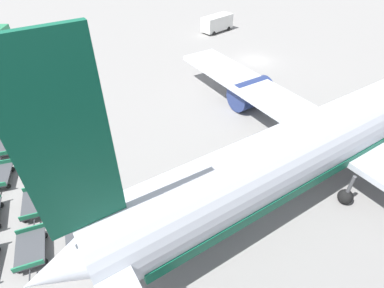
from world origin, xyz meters
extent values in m
plane|color=gray|center=(0.00, 0.00, 0.00)|extent=(500.00, 500.00, 0.00)
cylinder|color=silver|center=(18.20, -7.12, 3.46)|extent=(4.35, 40.69, 4.20)
cone|color=silver|center=(18.13, -27.46, 3.46)|extent=(4.01, 5.06, 3.99)
cube|color=#146B4C|center=(18.13, -26.67, 9.52)|extent=(0.29, 3.15, 7.93)
cube|color=silver|center=(18.13, -26.67, 4.09)|extent=(10.57, 1.63, 0.24)
cube|color=silver|center=(18.20, -8.75, 2.51)|extent=(37.74, 4.11, 0.44)
cylinder|color=navy|center=(8.18, -8.31, 1.43)|extent=(2.77, 3.89, 2.75)
cube|color=#146B4C|center=(18.20, -7.12, 2.72)|extent=(4.42, 36.63, 0.76)
cylinder|color=#56565B|center=(21.19, -11.20, 1.46)|extent=(0.24, 0.24, 1.90)
sphere|color=black|center=(21.19, -11.20, 0.51)|extent=(1.01, 1.01, 1.01)
cylinder|color=#56565B|center=(15.19, -11.18, 1.46)|extent=(0.24, 0.24, 1.90)
sphere|color=black|center=(15.19, -11.18, 0.51)|extent=(1.01, 1.01, 1.01)
sphere|color=black|center=(-25.65, -26.84, 0.45)|extent=(0.90, 0.90, 0.90)
cube|color=white|center=(-12.11, 2.57, 1.33)|extent=(2.98, 5.60, 2.13)
cube|color=#1E232D|center=(-11.65, 0.01, 1.71)|extent=(1.75, 0.39, 0.74)
sphere|color=black|center=(-12.77, 0.70, 0.30)|extent=(0.60, 0.60, 0.60)
sphere|color=black|center=(-10.83, 1.04, 0.30)|extent=(0.60, 0.60, 0.60)
sphere|color=black|center=(-13.38, 4.10, 0.30)|extent=(0.60, 0.60, 0.60)
sphere|color=black|center=(-11.44, 4.45, 0.30)|extent=(0.60, 0.60, 0.60)
cube|color=#424449|center=(-0.86, -29.15, 0.55)|extent=(2.87, 2.08, 0.10)
cube|color=#237F56|center=(0.38, -29.40, 0.76)|extent=(0.40, 1.58, 0.32)
cube|color=#237F56|center=(-2.09, -28.89, 0.76)|extent=(0.40, 1.58, 0.32)
cube|color=#333338|center=(0.76, -29.48, 0.43)|extent=(0.70, 0.20, 0.06)
sphere|color=black|center=(-0.10, -29.99, 0.18)|extent=(0.36, 0.36, 0.36)
sphere|color=black|center=(0.17, -28.66, 0.18)|extent=(0.36, 0.36, 0.36)
sphere|color=black|center=(-1.88, -29.63, 0.18)|extent=(0.36, 0.36, 0.36)
sphere|color=black|center=(-1.61, -28.30, 0.18)|extent=(0.36, 0.36, 0.36)
cube|color=#424449|center=(2.73, -30.04, 0.55)|extent=(2.90, 2.16, 0.10)
cube|color=#237F56|center=(3.96, -30.34, 0.76)|extent=(0.45, 1.57, 0.32)
cube|color=#237F56|center=(1.50, -29.75, 0.76)|extent=(0.45, 1.57, 0.32)
cube|color=#333338|center=(4.34, -30.43, 0.43)|extent=(0.69, 0.22, 0.06)
sphere|color=black|center=(3.77, -29.60, 0.18)|extent=(0.36, 0.36, 0.36)
sphere|color=black|center=(2.00, -29.17, 0.18)|extent=(0.36, 0.36, 0.36)
cube|color=#237F56|center=(5.08, -30.38, 0.76)|extent=(0.53, 1.55, 0.32)
sphere|color=black|center=(7.35, -30.36, 0.18)|extent=(0.36, 0.36, 0.36)
sphere|color=black|center=(5.61, -29.83, 0.18)|extent=(0.36, 0.36, 0.36)
sphere|color=black|center=(9.01, -30.99, 0.18)|extent=(0.36, 0.36, 0.36)
cube|color=#424449|center=(-0.31, -26.38, 0.55)|extent=(2.86, 2.07, 0.10)
cube|color=#237F56|center=(0.93, -26.62, 0.76)|extent=(0.39, 1.58, 0.32)
cube|color=#237F56|center=(-1.54, -26.13, 0.76)|extent=(0.39, 1.58, 0.32)
cube|color=#333338|center=(1.31, -26.70, 0.43)|extent=(0.70, 0.19, 0.06)
sphere|color=black|center=(0.46, -27.22, 0.18)|extent=(0.36, 0.36, 0.36)
sphere|color=black|center=(0.72, -25.89, 0.18)|extent=(0.36, 0.36, 0.36)
sphere|color=black|center=(-1.33, -26.86, 0.18)|extent=(0.36, 0.36, 0.36)
sphere|color=black|center=(-1.07, -25.54, 0.18)|extent=(0.36, 0.36, 0.36)
cube|color=#424449|center=(3.23, -27.39, 0.55)|extent=(2.93, 2.21, 0.10)
cube|color=#237F56|center=(4.45, -27.71, 0.76)|extent=(0.48, 1.56, 0.32)
cube|color=#237F56|center=(2.01, -27.07, 0.76)|extent=(0.48, 1.56, 0.32)
cube|color=#333338|center=(4.83, -27.81, 0.43)|extent=(0.69, 0.24, 0.06)
sphere|color=black|center=(3.94, -28.28, 0.18)|extent=(0.36, 0.36, 0.36)
sphere|color=black|center=(4.28, -26.97, 0.18)|extent=(0.36, 0.36, 0.36)
sphere|color=black|center=(2.17, -27.81, 0.18)|extent=(0.36, 0.36, 0.36)
sphere|color=black|center=(2.52, -26.50, 0.18)|extent=(0.36, 0.36, 0.36)
cube|color=#424449|center=(6.86, -28.11, 0.55)|extent=(2.94, 2.24, 0.10)
cube|color=#237F56|center=(8.08, -28.45, 0.76)|extent=(0.51, 1.55, 0.32)
cube|color=#237F56|center=(5.65, -27.76, 0.76)|extent=(0.51, 1.55, 0.32)
cube|color=#333338|center=(8.45, -28.55, 0.43)|extent=(0.69, 0.25, 0.06)
sphere|color=black|center=(7.56, -29.00, 0.18)|extent=(0.36, 0.36, 0.36)
sphere|color=black|center=(7.92, -27.70, 0.18)|extent=(0.36, 0.36, 0.36)
sphere|color=black|center=(5.80, -28.51, 0.18)|extent=(0.36, 0.36, 0.36)
sphere|color=black|center=(6.17, -27.21, 0.18)|extent=(0.36, 0.36, 0.36)
cube|color=#424449|center=(10.45, -29.01, 0.55)|extent=(2.90, 2.14, 0.10)
cube|color=#237F56|center=(11.68, -29.29, 0.76)|extent=(0.44, 1.57, 0.32)
cube|color=#237F56|center=(9.22, -28.72, 0.76)|extent=(0.44, 1.57, 0.32)
cube|color=#333338|center=(12.05, -29.38, 0.43)|extent=(0.70, 0.22, 0.06)
sphere|color=black|center=(11.18, -29.87, 0.18)|extent=(0.36, 0.36, 0.36)
sphere|color=black|center=(11.49, -28.55, 0.18)|extent=(0.36, 0.36, 0.36)
sphere|color=black|center=(9.40, -29.46, 0.18)|extent=(0.36, 0.36, 0.36)
sphere|color=black|center=(9.71, -28.14, 0.18)|extent=(0.36, 0.36, 0.36)
cube|color=#424449|center=(13.86, -29.89, 0.55)|extent=(2.88, 2.09, 0.10)
cube|color=#237F56|center=(15.09, -30.15, 0.76)|extent=(0.41, 1.57, 0.32)
cube|color=#237F56|center=(12.62, -29.63, 0.76)|extent=(0.41, 1.57, 0.32)
cube|color=#333338|center=(15.47, -30.23, 0.43)|extent=(0.70, 0.20, 0.06)
sphere|color=black|center=(14.61, -30.74, 0.18)|extent=(0.36, 0.36, 0.36)
sphere|color=black|center=(14.89, -29.41, 0.18)|extent=(0.36, 0.36, 0.36)
sphere|color=black|center=(12.83, -30.36, 0.18)|extent=(0.36, 0.36, 0.36)
sphere|color=black|center=(13.11, -29.04, 0.18)|extent=(0.36, 0.36, 0.36)
cube|color=#424449|center=(0.61, -23.81, 0.55)|extent=(2.90, 2.14, 0.10)
cube|color=#237F56|center=(1.84, -24.09, 0.76)|extent=(0.44, 1.57, 0.32)
cube|color=#237F56|center=(-0.62, -23.52, 0.76)|extent=(0.44, 1.57, 0.32)
cube|color=#333338|center=(2.22, -24.18, 0.43)|extent=(0.70, 0.22, 0.06)
sphere|color=black|center=(1.34, -24.67, 0.18)|extent=(0.36, 0.36, 0.36)
sphere|color=black|center=(1.65, -23.36, 0.18)|extent=(0.36, 0.36, 0.36)
sphere|color=black|center=(-0.43, -24.26, 0.18)|extent=(0.36, 0.36, 0.36)
sphere|color=black|center=(-0.12, -22.94, 0.18)|extent=(0.36, 0.36, 0.36)
cube|color=#424449|center=(3.94, -24.55, 0.55)|extent=(2.94, 2.24, 0.10)
cube|color=#237F56|center=(5.16, -24.90, 0.76)|extent=(0.51, 1.55, 0.32)
cube|color=#237F56|center=(2.73, -24.21, 0.76)|extent=(0.51, 1.55, 0.32)
cube|color=#333338|center=(5.53, -25.01, 0.43)|extent=(0.69, 0.25, 0.06)
sphere|color=black|center=(4.64, -25.45, 0.18)|extent=(0.36, 0.36, 0.36)
sphere|color=black|center=(5.01, -24.15, 0.18)|extent=(0.36, 0.36, 0.36)
sphere|color=black|center=(2.88, -24.95, 0.18)|extent=(0.36, 0.36, 0.36)
sphere|color=black|center=(3.25, -23.65, 0.18)|extent=(0.36, 0.36, 0.36)
cube|color=#424449|center=(7.43, -25.48, 0.55)|extent=(2.92, 2.18, 0.10)
cube|color=#237F56|center=(8.66, -25.79, 0.76)|extent=(0.47, 1.56, 0.32)
cube|color=#237F56|center=(6.21, -25.16, 0.76)|extent=(0.47, 1.56, 0.32)
cube|color=#333338|center=(9.03, -25.88, 0.43)|extent=(0.69, 0.23, 0.06)
sphere|color=black|center=(8.15, -26.36, 0.18)|extent=(0.36, 0.36, 0.36)
sphere|color=black|center=(8.48, -25.04, 0.18)|extent=(0.36, 0.36, 0.36)
sphere|color=black|center=(6.38, -25.91, 0.18)|extent=(0.36, 0.36, 0.36)
sphere|color=black|center=(6.72, -24.59, 0.18)|extent=(0.36, 0.36, 0.36)
cube|color=#424449|center=(10.98, -26.34, 0.55)|extent=(2.93, 2.21, 0.10)
cube|color=#237F56|center=(12.21, -26.66, 0.76)|extent=(0.49, 1.56, 0.32)
cube|color=#237F56|center=(9.76, -26.01, 0.76)|extent=(0.49, 1.56, 0.32)
cube|color=#333338|center=(12.58, -26.76, 0.43)|extent=(0.69, 0.24, 0.06)
sphere|color=black|center=(11.69, -27.22, 0.18)|extent=(0.36, 0.36, 0.36)
sphere|color=black|center=(12.04, -25.92, 0.18)|extent=(0.36, 0.36, 0.36)
sphere|color=black|center=(9.93, -26.76, 0.18)|extent=(0.36, 0.36, 0.36)
sphere|color=black|center=(10.28, -25.45, 0.18)|extent=(0.36, 0.36, 0.36)
cube|color=#424449|center=(14.47, -27.24, 0.55)|extent=(2.87, 2.08, 0.10)
cube|color=#237F56|center=(15.71, -27.49, 0.76)|extent=(0.40, 1.58, 0.32)
cube|color=#237F56|center=(13.23, -26.99, 0.76)|extent=(0.40, 1.58, 0.32)
cube|color=#333338|center=(16.09, -27.57, 0.43)|extent=(0.70, 0.20, 0.06)
sphere|color=black|center=(15.23, -28.09, 0.18)|extent=(0.36, 0.36, 0.36)
sphere|color=black|center=(15.50, -26.76, 0.18)|extent=(0.36, 0.36, 0.36)
sphere|color=black|center=(13.44, -27.72, 0.18)|extent=(0.36, 0.36, 0.36)
sphere|color=black|center=(13.71, -26.40, 0.18)|extent=(0.36, 0.36, 0.36)
cube|color=white|center=(17.98, -17.29, 0.00)|extent=(0.41, 29.73, 0.01)
camera|label=1|loc=(26.98, -27.28, 15.94)|focal=28.00mm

